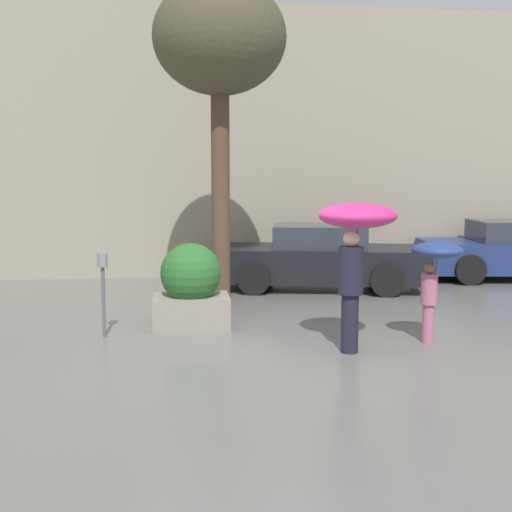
{
  "coord_description": "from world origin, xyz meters",
  "views": [
    {
      "loc": [
        -0.71,
        -8.05,
        2.28
      ],
      "look_at": [
        0.49,
        1.6,
        1.05
      ],
      "focal_mm": 45.0,
      "sensor_mm": 36.0,
      "label": 1
    }
  ],
  "objects": [
    {
      "name": "ground_plane",
      "position": [
        0.0,
        0.0,
        0.0
      ],
      "size": [
        40.0,
        40.0,
        0.0
      ],
      "primitive_type": "plane",
      "color": "slate"
    },
    {
      "name": "building_facade",
      "position": [
        0.0,
        6.5,
        3.0
      ],
      "size": [
        18.0,
        0.3,
        6.0
      ],
      "color": "#9E937F",
      "rests_on": "ground"
    },
    {
      "name": "planter_box",
      "position": [
        -0.51,
        1.47,
        0.61
      ],
      "size": [
        1.14,
        0.91,
        1.28
      ],
      "color": "gray",
      "rests_on": "ground"
    },
    {
      "name": "person_adult",
      "position": [
        1.56,
        -0.1,
        1.54
      ],
      "size": [
        1.0,
        1.0,
        1.92
      ],
      "rotation": [
        0.0,
        0.0,
        0.74
      ],
      "color": "#1E1E2D",
      "rests_on": "ground"
    },
    {
      "name": "person_child",
      "position": [
        2.72,
        0.1,
        1.1
      ],
      "size": [
        0.68,
        0.68,
        1.39
      ],
      "rotation": [
        0.0,
        0.0,
        -0.99
      ],
      "color": "#B76684",
      "rests_on": "ground"
    },
    {
      "name": "parked_car_near",
      "position": [
        2.14,
        4.54,
        0.6
      ],
      "size": [
        4.31,
        2.48,
        1.29
      ],
      "rotation": [
        0.0,
        0.0,
        1.36
      ],
      "color": "black",
      "rests_on": "ground"
    },
    {
      "name": "street_tree",
      "position": [
        0.04,
        2.84,
        4.43
      ],
      "size": [
        2.21,
        2.21,
        5.47
      ],
      "color": "brown",
      "rests_on": "ground"
    },
    {
      "name": "parking_meter",
      "position": [
        -1.75,
        1.02,
        0.87
      ],
      "size": [
        0.14,
        0.14,
        1.2
      ],
      "color": "#595B60",
      "rests_on": "ground"
    }
  ]
}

